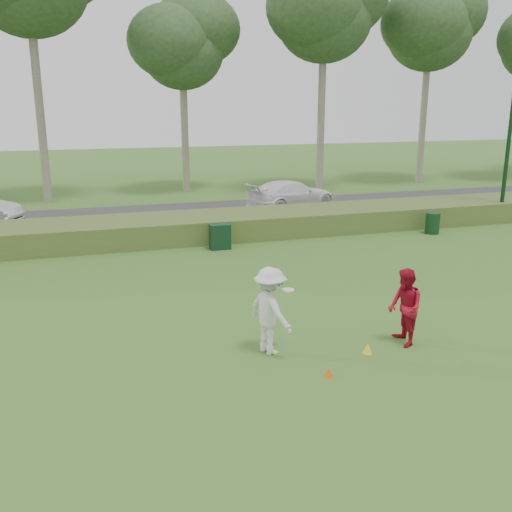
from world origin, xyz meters
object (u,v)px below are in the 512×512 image
object	(u,v)px
player_red	(405,307)
cone_yellow	(368,348)
cone_orange	(328,372)
trash_bin	(433,223)
utility_cabinet	(220,237)
player_white	(270,311)
car_right	(291,194)

from	to	relation	value
player_red	cone_yellow	bearing A→B (deg)	-70.92
player_red	cone_yellow	xyz separation A→B (m)	(-1.00, -0.20, -0.76)
cone_orange	trash_bin	xyz separation A→B (m)	(9.52, 10.49, 0.33)
cone_yellow	utility_cabinet	bearing A→B (deg)	94.86
player_white	cone_orange	xyz separation A→B (m)	(0.73, -1.48, -0.86)
player_red	trash_bin	bearing A→B (deg)	150.32
cone_yellow	utility_cabinet	xyz separation A→B (m)	(-0.84, 9.88, 0.36)
utility_cabinet	trash_bin	distance (m)	9.07
player_red	trash_bin	distance (m)	11.96
player_red	cone_orange	size ratio (longest dim) A/B	8.42
cone_yellow	car_right	xyz separation A→B (m)	(4.61, 16.68, 0.65)
player_red	utility_cabinet	size ratio (longest dim) A/B	1.86
car_right	player_white	bearing A→B (deg)	139.91
cone_orange	utility_cabinet	size ratio (longest dim) A/B	0.22
cone_yellow	utility_cabinet	size ratio (longest dim) A/B	0.25
player_red	cone_orange	xyz separation A→B (m)	(-2.29, -0.98, -0.78)
car_right	trash_bin	bearing A→B (deg)	-170.07
cone_yellow	trash_bin	world-z (taller)	trash_bin
utility_cabinet	car_right	xyz separation A→B (m)	(5.44, 6.80, 0.29)
utility_cabinet	cone_yellow	bearing A→B (deg)	-83.80
player_white	car_right	bearing A→B (deg)	-43.25
player_red	car_right	size ratio (longest dim) A/B	0.36
player_white	utility_cabinet	world-z (taller)	player_white
cone_orange	car_right	bearing A→B (deg)	71.34
cone_orange	trash_bin	size ratio (longest dim) A/B	0.24
player_red	trash_bin	size ratio (longest dim) A/B	2.01
player_white	player_red	bearing A→B (deg)	-120.12
car_right	cone_orange	bearing A→B (deg)	143.77
trash_bin	player_red	bearing A→B (deg)	-127.25
player_red	car_right	distance (m)	16.87
player_white	player_red	xyz separation A→B (m)	(3.02, -0.50, -0.09)
car_right	player_red	bearing A→B (deg)	150.08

